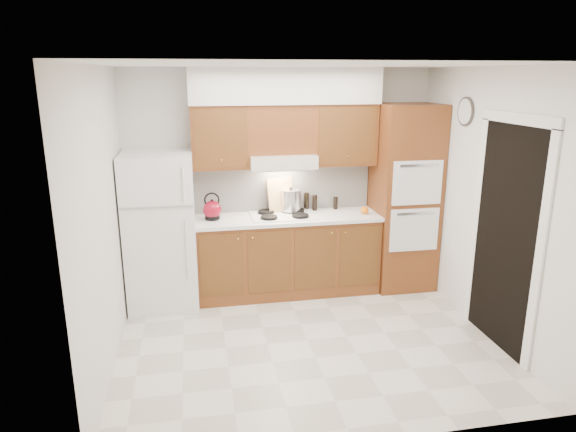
% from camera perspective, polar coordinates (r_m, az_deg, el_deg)
% --- Properties ---
extents(floor, '(3.60, 3.60, 0.00)m').
position_cam_1_polar(floor, '(5.19, 2.17, -13.60)').
color(floor, beige).
rests_on(floor, ground).
extents(ceiling, '(3.60, 3.60, 0.00)m').
position_cam_1_polar(ceiling, '(4.54, 2.51, 16.44)').
color(ceiling, white).
rests_on(ceiling, wall_back).
extents(wall_back, '(3.60, 0.02, 2.60)m').
position_cam_1_polar(wall_back, '(6.13, -0.82, 3.97)').
color(wall_back, silver).
rests_on(wall_back, floor).
extents(wall_left, '(0.02, 3.00, 2.60)m').
position_cam_1_polar(wall_left, '(4.65, -19.84, -0.70)').
color(wall_left, silver).
rests_on(wall_left, floor).
extents(wall_right, '(0.02, 3.00, 2.60)m').
position_cam_1_polar(wall_right, '(5.39, 21.33, 1.29)').
color(wall_right, silver).
rests_on(wall_right, floor).
extents(fridge, '(0.75, 0.72, 1.72)m').
position_cam_1_polar(fridge, '(5.82, -13.95, -1.61)').
color(fridge, white).
rests_on(fridge, floor).
extents(base_cabinets, '(2.11, 0.60, 0.90)m').
position_cam_1_polar(base_cabinets, '(6.08, -0.07, -4.45)').
color(base_cabinets, brown).
rests_on(base_cabinets, floor).
extents(countertop, '(2.13, 0.62, 0.04)m').
position_cam_1_polar(countertop, '(5.93, -0.06, -0.21)').
color(countertop, white).
rests_on(countertop, base_cabinets).
extents(backsplash, '(2.11, 0.03, 0.56)m').
position_cam_1_polar(backsplash, '(6.14, -0.57, 3.22)').
color(backsplash, white).
rests_on(backsplash, countertop).
extents(oven_cabinet, '(0.70, 0.65, 2.20)m').
position_cam_1_polar(oven_cabinet, '(6.28, 12.77, 1.99)').
color(oven_cabinet, brown).
rests_on(oven_cabinet, floor).
extents(upper_cab_left, '(0.63, 0.33, 0.70)m').
position_cam_1_polar(upper_cab_left, '(5.80, -7.61, 8.69)').
color(upper_cab_left, brown).
rests_on(upper_cab_left, wall_back).
extents(upper_cab_right, '(0.73, 0.33, 0.70)m').
position_cam_1_polar(upper_cab_right, '(6.05, 6.20, 9.01)').
color(upper_cab_right, brown).
rests_on(upper_cab_right, wall_back).
extents(range_hood, '(0.75, 0.45, 0.15)m').
position_cam_1_polar(range_hood, '(5.86, -0.69, 6.17)').
color(range_hood, silver).
rests_on(range_hood, wall_back).
extents(upper_cab_over_hood, '(0.75, 0.33, 0.55)m').
position_cam_1_polar(upper_cab_over_hood, '(5.87, -0.81, 9.63)').
color(upper_cab_over_hood, brown).
rests_on(upper_cab_over_hood, range_hood).
extents(soffit, '(2.13, 0.36, 0.40)m').
position_cam_1_polar(soffit, '(5.84, -0.30, 14.27)').
color(soffit, silver).
rests_on(soffit, wall_back).
extents(cooktop, '(0.74, 0.50, 0.01)m').
position_cam_1_polar(cooktop, '(5.93, -0.57, 0.06)').
color(cooktop, white).
rests_on(cooktop, countertop).
extents(doorway, '(0.02, 0.90, 2.10)m').
position_cam_1_polar(doorway, '(5.16, 22.96, -2.35)').
color(doorway, black).
rests_on(doorway, floor).
extents(wall_clock, '(0.02, 0.30, 0.30)m').
position_cam_1_polar(wall_clock, '(5.72, 19.14, 10.91)').
color(wall_clock, '#3F3833').
rests_on(wall_clock, wall_right).
extents(kettle, '(0.25, 0.25, 0.21)m').
position_cam_1_polar(kettle, '(5.82, -8.43, 0.69)').
color(kettle, maroon).
rests_on(kettle, countertop).
extents(cutting_board, '(0.34, 0.19, 0.42)m').
position_cam_1_polar(cutting_board, '(6.06, -0.82, 2.28)').
color(cutting_board, tan).
rests_on(cutting_board, countertop).
extents(stock_pot, '(0.30, 0.30, 0.24)m').
position_cam_1_polar(stock_pot, '(6.04, 0.33, 1.77)').
color(stock_pot, silver).
rests_on(stock_pot, cooktop).
extents(condiment_a, '(0.07, 0.07, 0.21)m').
position_cam_1_polar(condiment_a, '(6.20, 2.06, 1.67)').
color(condiment_a, black).
rests_on(condiment_a, countertop).
extents(condiment_b, '(0.08, 0.08, 0.19)m').
position_cam_1_polar(condiment_b, '(6.17, 2.99, 1.49)').
color(condiment_b, black).
rests_on(condiment_b, countertop).
extents(condiment_c, '(0.06, 0.06, 0.15)m').
position_cam_1_polar(condiment_c, '(6.25, 5.31, 1.45)').
color(condiment_c, black).
rests_on(condiment_c, countertop).
extents(orange_near, '(0.11, 0.11, 0.08)m').
position_cam_1_polar(orange_near, '(6.09, 8.47, 0.66)').
color(orange_near, orange).
rests_on(orange_near, countertop).
extents(orange_far, '(0.11, 0.11, 0.09)m').
position_cam_1_polar(orange_far, '(6.07, 8.51, 0.64)').
color(orange_far, orange).
rests_on(orange_far, countertop).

